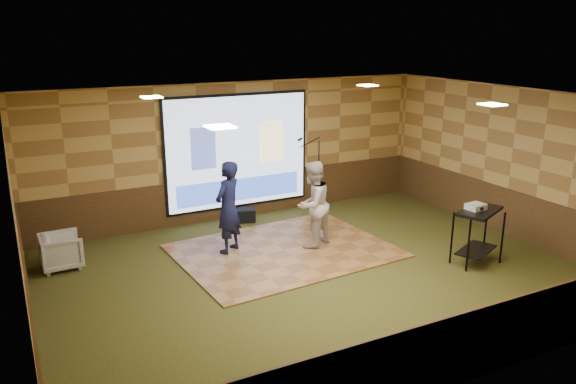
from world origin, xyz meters
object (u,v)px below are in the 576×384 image
player_right (313,204)px  banquet_chair (61,251)px  dance_floor (284,251)px  projector (476,207)px  duffel_bag (245,215)px  player_left (228,207)px  projector_screen (238,153)px  av_table (478,225)px  mic_stand (316,191)px

player_right → banquet_chair: (-4.42, 1.15, -0.55)m
dance_floor → projector: bearing=-35.9°
player_right → projector: (2.18, -1.98, 0.20)m
duffel_bag → player_left: bearing=-122.1°
projector_screen → av_table: bearing=-57.1°
av_table → projector: bearing=139.7°
dance_floor → banquet_chair: (-3.84, 1.12, 0.30)m
player_left → player_right: (1.54, -0.46, -0.04)m
projector_screen → player_left: size_ratio=1.90×
player_left → projector: bearing=111.2°
dance_floor → mic_stand: bearing=46.6°
player_left → mic_stand: 3.09m
dance_floor → duffel_bag: size_ratio=8.64×
projector_screen → duffel_bag: projector_screen is taller
projector → banquet_chair: projector is taller
av_table → mic_stand: (-1.07, 3.92, -0.23)m
banquet_chair → dance_floor: bearing=-108.0°
dance_floor → player_left: 1.37m
player_left → mic_stand: player_left is taller
dance_floor → player_right: player_right is taller
av_table → dance_floor: bearing=144.0°
player_right → duffel_bag: size_ratio=3.70×
player_right → av_table: bearing=113.8°
projector → projector_screen: bearing=117.3°
player_right → projector: bearing=113.7°
mic_stand → banquet_chair: 5.65m
projector_screen → player_right: size_ratio=1.98×
banquet_chair → mic_stand: bearing=-84.1°
player_left → av_table: 4.53m
player_right → mic_stand: size_ratio=0.95×
projector → duffel_bag: 4.91m
dance_floor → player_right: bearing=-3.0°
av_table → banquet_chair: size_ratio=1.47×
dance_floor → av_table: 3.57m
player_left → player_right: 1.60m
av_table → projector: (-0.06, 0.05, 0.35)m
av_table → projector: projector is taller
player_right → duffel_bag: bearing=-97.5°
av_table → mic_stand: mic_stand is taller
banquet_chair → duffel_bag: 3.92m
player_right → banquet_chair: size_ratio=2.43×
projector_screen → mic_stand: projector_screen is taller
duffel_bag → projector_screen: bearing=85.9°
projector_screen → player_left: bearing=-117.7°
projector_screen → player_left: projector_screen is taller
banquet_chair → projector_screen: bearing=-74.9°
projector_screen → projector: 5.11m
av_table → mic_stand: bearing=105.3°
player_right → projector_screen: bearing=-100.4°
projector_screen → mic_stand: (1.74, -0.42, -0.98)m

